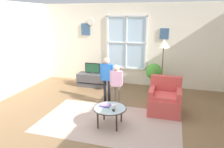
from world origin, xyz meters
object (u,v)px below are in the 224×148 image
Objects in this scene: tv_stand at (93,80)px; television at (93,68)px; potted_plant_by_window at (154,73)px; cup at (114,107)px; book_stack at (105,105)px; floor_lamp at (163,50)px; person_blue_shirt at (107,75)px; person_pink_shirt at (116,81)px; remote_near_books at (113,110)px; coffee_table at (110,109)px; armchair at (165,100)px.

tv_stand is 0.41m from television.
cup is at bearing -103.02° from potted_plant_by_window.
floor_lamp reaches higher than book_stack.
person_blue_shirt reaches higher than television.
cup is at bearing -77.61° from person_pink_shirt.
potted_plant_by_window is (0.59, 2.56, 0.18)m from remote_near_books.
television is at bearing -90.00° from tv_stand.
coffee_table is at bearing -82.88° from person_pink_shirt.
person_pink_shirt is at bearing -49.27° from tv_stand.
armchair is 1.49m from remote_near_books.
television is 2.87m from remote_near_books.
armchair is 0.50× the size of floor_lamp.
book_stack reaches higher than remote_near_books.
book_stack is 1.27m from person_blue_shirt.
remote_near_books is at bearing -67.08° from person_blue_shirt.
book_stack is 0.18× the size of person_pink_shirt.
television is 0.41× the size of person_blue_shirt.
armchair is at bearing -74.07° from potted_plant_by_window.
book_stack is 0.16× the size of person_blue_shirt.
book_stack is 1.88× the size of cup.
person_blue_shirt is 1.70m from potted_plant_by_window.
person_blue_shirt is at bearing 105.80° from book_stack.
armchair is 0.77× the size of person_pink_shirt.
person_pink_shirt is at bearing -118.77° from potted_plant_by_window.
television is at bearing 150.31° from armchair.
cup reaches higher than coffee_table.
armchair is (2.44, -1.39, 0.11)m from tv_stand.
floor_lamp is at bearing 36.00° from person_pink_shirt.
book_stack is 2.28m from floor_lamp.
tv_stand is at bearing 130.73° from person_pink_shirt.
coffee_table is (1.33, -2.39, 0.17)m from tv_stand.
tv_stand is at bearing 165.08° from floor_lamp.
person_pink_shirt is (-0.23, 1.08, 0.28)m from remote_near_books.
remote_near_books is at bearing -114.71° from floor_lamp.
cup is 0.06× the size of floor_lamp.
armchair is 1.37m from floor_lamp.
floor_lamp reaches higher than television.
television is 0.46× the size of person_pink_shirt.
tv_stand is at bearing 150.26° from armchair.
potted_plant_by_window is (0.81, 2.42, 0.17)m from book_stack.
coffee_table is 0.14m from book_stack.
cup is at bearing -59.56° from tv_stand.
potted_plant_by_window reaches higher than coffee_table.
potted_plant_by_window is (1.14, 1.24, -0.18)m from person_blue_shirt.
coffee_table is (1.33, -2.39, -0.24)m from television.
person_blue_shirt is at bearing -132.61° from potted_plant_by_window.
person_pink_shirt is 1.27× the size of potted_plant_by_window.
television reaches higher than tv_stand.
person_blue_shirt is (-0.33, 1.18, 0.35)m from book_stack.
floor_lamp is at bearing 61.57° from coffee_table.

